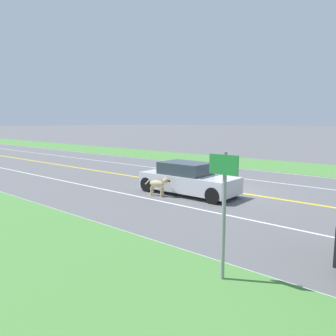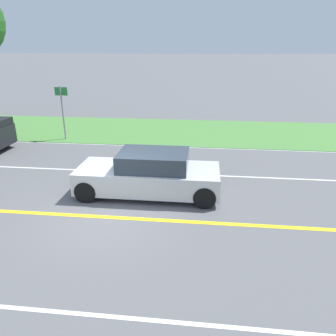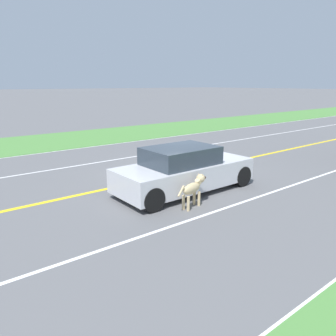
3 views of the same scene
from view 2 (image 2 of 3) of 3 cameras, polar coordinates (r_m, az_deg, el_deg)
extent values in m
plane|color=#5B5B5E|center=(9.45, -10.76, -8.40)|extent=(400.00, 400.00, 0.00)
cube|color=yellow|center=(9.45, -10.76, -8.38)|extent=(0.18, 160.00, 0.01)
cube|color=white|center=(15.76, -3.48, 3.86)|extent=(0.14, 160.00, 0.01)
cube|color=white|center=(12.52, -6.19, -0.72)|extent=(0.10, 160.00, 0.01)
cube|color=white|center=(6.82, -19.86, -22.39)|extent=(0.10, 160.00, 0.01)
cube|color=#4C843D|center=(18.62, -1.91, 6.53)|extent=(6.00, 160.00, 0.03)
cube|color=silver|center=(10.49, -3.45, -1.79)|extent=(1.77, 4.48, 0.71)
cube|color=#2D3842|center=(10.24, -2.53, 1.38)|extent=(1.52, 2.15, 0.53)
cylinder|color=black|center=(11.70, -11.50, -0.83)|extent=(0.22, 0.67, 0.67)
cylinder|color=black|center=(11.16, 6.45, -1.60)|extent=(0.22, 0.67, 0.67)
cylinder|color=black|center=(10.32, -14.14, -4.03)|extent=(0.22, 0.67, 0.67)
cylinder|color=black|center=(9.70, 6.37, -5.13)|extent=(0.22, 0.67, 0.67)
ellipsoid|color=#D1B784|center=(11.50, 1.57, 0.36)|extent=(0.38, 0.75, 0.30)
cylinder|color=#D1B784|center=(11.67, 0.28, -1.16)|extent=(0.08, 0.08, 0.40)
cylinder|color=#D1B784|center=(11.74, 2.72, -1.06)|extent=(0.08, 0.08, 0.40)
cylinder|color=#D1B784|center=(11.52, 0.37, -1.45)|extent=(0.08, 0.08, 0.40)
cylinder|color=#D1B784|center=(11.59, 2.84, -1.35)|extent=(0.08, 0.08, 0.40)
cylinder|color=#D1B784|center=(11.43, 0.06, 0.86)|extent=(0.19, 0.22, 0.19)
sphere|color=#D1B784|center=(11.39, -0.58, 1.16)|extent=(0.29, 0.29, 0.24)
ellipsoid|color=#331E14|center=(11.39, -1.42, 1.04)|extent=(0.13, 0.14, 0.09)
cone|color=tan|center=(11.43, -0.55, 1.71)|extent=(0.09, 0.09, 0.11)
cone|color=tan|center=(11.30, -0.48, 1.49)|extent=(0.09, 0.09, 0.11)
cylinder|color=#D1B784|center=(11.56, 3.90, 0.65)|extent=(0.11, 0.27, 0.27)
cylinder|color=black|center=(17.35, -26.67, 4.73)|extent=(0.22, 0.87, 0.87)
cylinder|color=gray|center=(17.39, -17.81, 9.02)|extent=(0.08, 0.08, 2.67)
cube|color=#238438|center=(17.27, -18.14, 12.58)|extent=(0.03, 0.64, 0.40)
camera|label=1|loc=(23.59, -20.30, 16.30)|focal=35.00mm
camera|label=3|loc=(17.64, 23.08, 14.98)|focal=35.00mm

